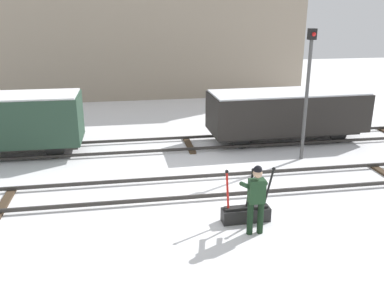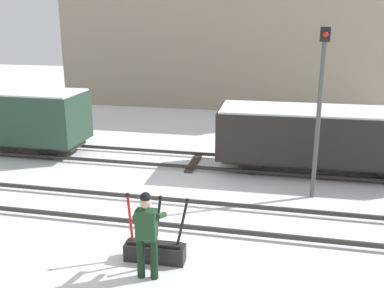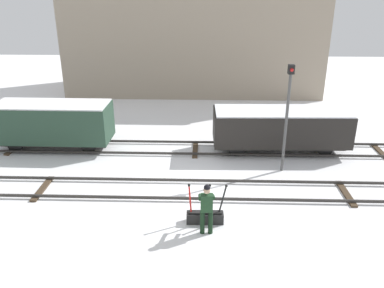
% 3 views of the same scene
% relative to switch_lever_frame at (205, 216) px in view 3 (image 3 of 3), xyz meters
% --- Properties ---
extents(ground_plane, '(60.00, 60.00, 0.00)m').
position_rel_switch_lever_frame_xyz_m(ground_plane, '(-0.49, 2.06, -0.25)').
color(ground_plane, white).
extents(track_main_line, '(44.00, 1.94, 0.18)m').
position_rel_switch_lever_frame_xyz_m(track_main_line, '(-0.49, 2.06, -0.13)').
color(track_main_line, '#2D2B28').
rests_on(track_main_line, ground_plane).
extents(track_siding_near, '(44.00, 1.94, 0.18)m').
position_rel_switch_lever_frame_xyz_m(track_siding_near, '(-0.49, 6.16, -0.14)').
color(track_siding_near, '#2D2B28').
rests_on(track_siding_near, ground_plane).
extents(switch_lever_frame, '(1.35, 0.39, 1.45)m').
position_rel_switch_lever_frame_xyz_m(switch_lever_frame, '(0.00, 0.00, 0.00)').
color(switch_lever_frame, black).
rests_on(switch_lever_frame, ground_plane).
extents(rail_worker, '(0.54, 0.67, 1.76)m').
position_rel_switch_lever_frame_xyz_m(rail_worker, '(0.04, -0.59, 0.74)').
color(rail_worker, black).
rests_on(rail_worker, ground_plane).
extents(signal_post, '(0.24, 0.32, 4.55)m').
position_rel_switch_lever_frame_xyz_m(signal_post, '(3.29, 4.07, 2.49)').
color(signal_post, '#4C4C4C').
rests_on(signal_post, ground_plane).
extents(apartment_building, '(18.02, 6.03, 9.46)m').
position_rel_switch_lever_frame_xyz_m(apartment_building, '(-0.89, 17.84, 4.49)').
color(apartment_building, gray).
rests_on(apartment_building, ground_plane).
extents(freight_car_near_switch, '(6.28, 2.24, 2.05)m').
position_rel_switch_lever_frame_xyz_m(freight_car_near_switch, '(3.49, 6.16, 0.96)').
color(freight_car_near_switch, '#2D2B28').
rests_on(freight_car_near_switch, ground_plane).
extents(freight_car_mid_siding, '(5.44, 2.02, 2.27)m').
position_rel_switch_lever_frame_xyz_m(freight_car_mid_siding, '(-7.25, 6.16, 1.07)').
color(freight_car_mid_siding, '#2D2B28').
rests_on(freight_car_mid_siding, ground_plane).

